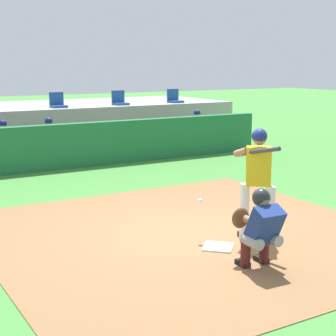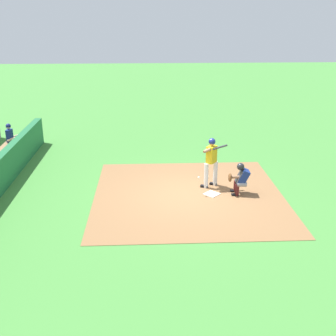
{
  "view_description": "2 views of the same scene",
  "coord_description": "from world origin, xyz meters",
  "px_view_note": "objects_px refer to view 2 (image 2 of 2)",
  "views": [
    {
      "loc": [
        -4.65,
        -7.14,
        2.77
      ],
      "look_at": [
        0.0,
        0.7,
        1.0
      ],
      "focal_mm": 57.57,
      "sensor_mm": 36.0,
      "label": 1
    },
    {
      "loc": [
        -13.02,
        1.34,
        5.85
      ],
      "look_at": [
        0.0,
        0.7,
        1.0
      ],
      "focal_mm": 44.72,
      "sensor_mm": 36.0,
      "label": 2
    }
  ],
  "objects_px": {
    "catcher_crouched": "(240,178)",
    "dugout_player_3": "(13,137)",
    "batter_at_plate": "(211,159)",
    "home_plate": "(212,194)"
  },
  "relations": [
    {
      "from": "catcher_crouched",
      "to": "dugout_player_3",
      "type": "bearing_deg",
      "value": 60.6
    },
    {
      "from": "home_plate",
      "to": "dugout_player_3",
      "type": "xyz_separation_m",
      "value": [
        5.12,
        8.14,
        0.65
      ]
    },
    {
      "from": "batter_at_plate",
      "to": "catcher_crouched",
      "type": "height_order",
      "value": "batter_at_plate"
    },
    {
      "from": "home_plate",
      "to": "catcher_crouched",
      "type": "xyz_separation_m",
      "value": [
        0.0,
        -0.93,
        0.58
      ]
    },
    {
      "from": "batter_at_plate",
      "to": "dugout_player_3",
      "type": "height_order",
      "value": "batter_at_plate"
    },
    {
      "from": "home_plate",
      "to": "catcher_crouched",
      "type": "bearing_deg",
      "value": -89.87
    },
    {
      "from": "batter_at_plate",
      "to": "dugout_player_3",
      "type": "distance_m",
      "value": 9.32
    },
    {
      "from": "home_plate",
      "to": "catcher_crouched",
      "type": "relative_size",
      "value": 0.25
    },
    {
      "from": "home_plate",
      "to": "dugout_player_3",
      "type": "height_order",
      "value": "dugout_player_3"
    },
    {
      "from": "batter_at_plate",
      "to": "catcher_crouched",
      "type": "relative_size",
      "value": 1.02
    }
  ]
}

